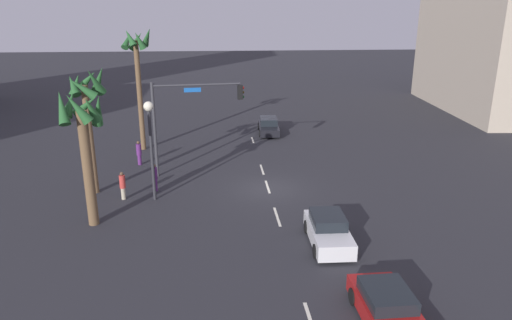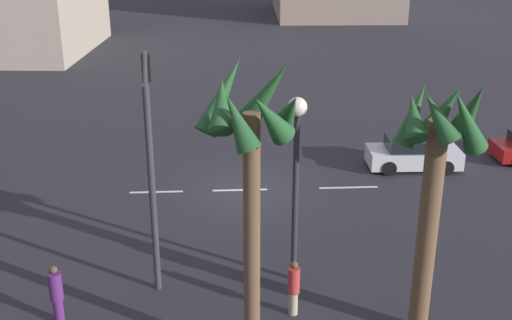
% 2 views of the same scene
% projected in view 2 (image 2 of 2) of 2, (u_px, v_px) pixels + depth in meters
% --- Properties ---
extents(ground_plane, '(220.00, 220.00, 0.00)m').
position_uv_depth(ground_plane, '(247.00, 190.00, 26.26)').
color(ground_plane, '#28282D').
extents(lane_stripe_2, '(2.44, 0.14, 0.01)m').
position_uv_depth(lane_stripe_2, '(348.00, 187.00, 26.49)').
color(lane_stripe_2, silver).
rests_on(lane_stripe_2, ground_plane).
extents(lane_stripe_3, '(2.24, 0.14, 0.01)m').
position_uv_depth(lane_stripe_3, '(240.00, 190.00, 26.25)').
color(lane_stripe_3, silver).
rests_on(lane_stripe_3, ground_plane).
extents(lane_stripe_4, '(2.17, 0.14, 0.01)m').
position_uv_depth(lane_stripe_4, '(156.00, 192.00, 26.06)').
color(lane_stripe_4, silver).
rests_on(lane_stripe_4, ground_plane).
extents(car_2, '(4.07, 1.94, 1.43)m').
position_uv_depth(car_2, '(412.00, 154.00, 28.28)').
color(car_2, silver).
rests_on(car_2, ground_plane).
extents(traffic_signal, '(0.89, 6.04, 6.32)m').
position_uv_depth(traffic_signal, '(149.00, 131.00, 19.75)').
color(traffic_signal, '#38383D').
rests_on(traffic_signal, ground_plane).
extents(streetlamp, '(0.56, 0.56, 5.85)m').
position_uv_depth(streetlamp, '(296.00, 155.00, 18.44)').
color(streetlamp, '#2D2D33').
rests_on(streetlamp, ground_plane).
extents(pedestrian_0, '(0.41, 0.41, 1.70)m').
position_uv_depth(pedestrian_0, '(294.00, 287.00, 17.88)').
color(pedestrian_0, '#B2A58C').
rests_on(pedestrian_0, ground_plane).
extents(pedestrian_1, '(0.42, 0.42, 1.77)m').
position_uv_depth(pedestrian_1, '(56.00, 293.00, 17.51)').
color(pedestrian_1, '#59266B').
rests_on(pedestrian_1, ground_plane).
extents(pedestrian_2, '(0.47, 0.47, 1.73)m').
position_uv_depth(pedestrian_2, '(248.00, 256.00, 19.42)').
color(pedestrian_2, '#59266B').
rests_on(pedestrian_2, ground_plane).
extents(palm_tree_1, '(2.19, 2.53, 7.11)m').
position_uv_depth(palm_tree_1, '(436.00, 161.00, 15.72)').
color(palm_tree_1, brown).
rests_on(palm_tree_1, ground_plane).
extents(palm_tree_2, '(2.60, 2.52, 7.71)m').
position_uv_depth(palm_tree_2, '(252.00, 145.00, 14.39)').
color(palm_tree_2, brown).
rests_on(palm_tree_2, ground_plane).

